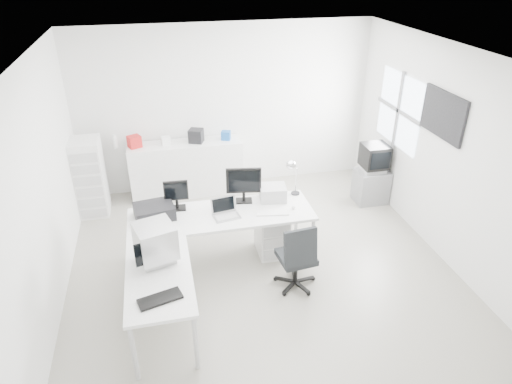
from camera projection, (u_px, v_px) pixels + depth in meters
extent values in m
cube|color=beige|center=(259.00, 263.00, 6.25)|extent=(5.00, 5.00, 0.01)
cube|color=white|center=(260.00, 54.00, 4.92)|extent=(5.00, 5.00, 0.01)
cube|color=silver|center=(226.00, 108.00, 7.73)|extent=(5.00, 0.02, 2.80)
cube|color=silver|center=(42.00, 192.00, 5.09)|extent=(0.02, 5.00, 2.80)
cube|color=silver|center=(442.00, 153.00, 6.07)|extent=(0.02, 5.00, 2.80)
cube|color=white|center=(272.00, 234.00, 6.34)|extent=(0.40, 0.50, 0.60)
cube|color=black|center=(154.00, 211.00, 5.83)|extent=(0.54, 0.45, 0.17)
cube|color=white|center=(273.00, 213.00, 5.94)|extent=(0.44, 0.19, 0.02)
sphere|color=white|center=(293.00, 207.00, 6.04)|extent=(0.05, 0.05, 0.05)
cube|color=#AEAEAE|center=(273.00, 193.00, 6.24)|extent=(0.39, 0.34, 0.20)
cube|color=black|center=(160.00, 299.00, 4.49)|extent=(0.46, 0.28, 0.03)
cube|color=slate|center=(371.00, 186.00, 7.64)|extent=(0.52, 0.42, 0.56)
cube|color=white|center=(187.00, 169.00, 7.80)|extent=(1.88, 0.47, 0.94)
cube|color=red|center=(134.00, 142.00, 7.37)|extent=(0.25, 0.24, 0.19)
cube|color=white|center=(166.00, 141.00, 7.48)|extent=(0.16, 0.14, 0.14)
cube|color=black|center=(196.00, 136.00, 7.56)|extent=(0.28, 0.27, 0.22)
cube|color=#1752A2|center=(226.00, 135.00, 7.67)|extent=(0.18, 0.17, 0.15)
cylinder|color=white|center=(115.00, 142.00, 7.34)|extent=(0.07, 0.07, 0.22)
cube|color=white|center=(90.00, 177.00, 7.16)|extent=(0.44, 0.52, 1.25)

